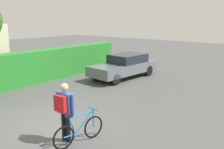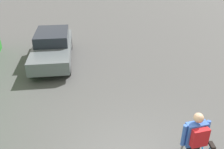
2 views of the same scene
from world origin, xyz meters
name	(u,v)px [view 1 (image 1 of 2)]	position (x,y,z in m)	size (l,w,h in m)	color
ground_plane	(48,125)	(0.00, 0.00, 0.00)	(60.00, 60.00, 0.00)	#4B4B4B
parked_car_near	(124,66)	(6.95, 1.92, 0.70)	(4.38, 2.04, 1.34)	slate
bicycle	(79,131)	(-0.21, -1.71, 0.37)	(1.66, 0.50, 0.92)	black
person_rider	(64,107)	(-0.38, -1.31, 1.03)	(0.36, 0.68, 1.69)	black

